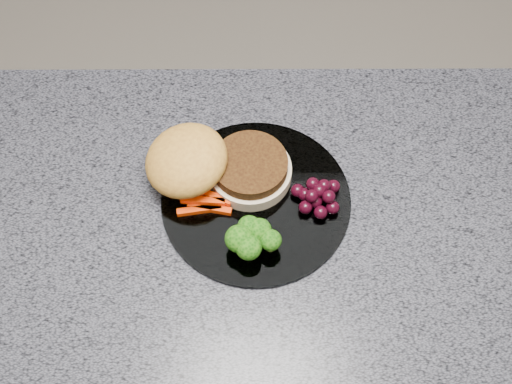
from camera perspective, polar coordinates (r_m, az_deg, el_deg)
island_cabinet at (r=1.39m, az=0.84°, el=-12.81°), size 1.20×0.60×0.86m
countertop at (r=0.97m, az=1.18°, el=-4.64°), size 1.20×0.60×0.04m
plate at (r=0.98m, az=0.00°, el=-0.69°), size 0.26×0.26×0.01m
burger at (r=0.97m, az=-3.76°, el=2.13°), size 0.22×0.13×0.06m
carrot_sticks at (r=0.97m, az=-4.01°, el=-0.87°), size 0.08×0.04×0.02m
broccoli at (r=0.92m, az=-0.40°, el=-3.67°), size 0.07×0.06×0.04m
grape_bunch at (r=0.96m, az=4.99°, el=-0.28°), size 0.07×0.06×0.03m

